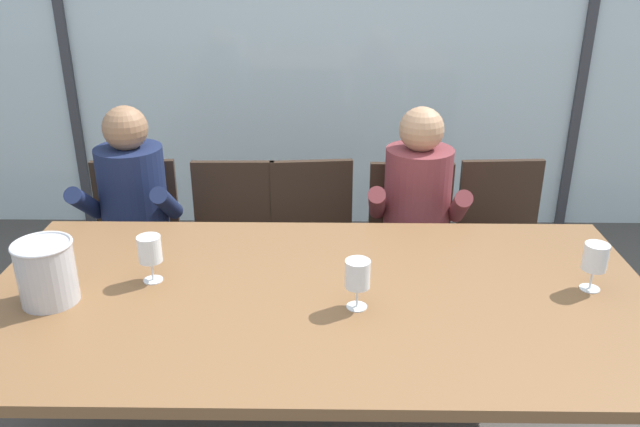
# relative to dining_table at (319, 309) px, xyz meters

# --- Properties ---
(ground) EXTENTS (14.00, 14.00, 0.00)m
(ground) POSITION_rel_dining_table_xyz_m (0.00, 1.00, -0.70)
(ground) COLOR #4C4742
(window_glass_panel) EXTENTS (7.54, 0.03, 2.60)m
(window_glass_panel) POSITION_rel_dining_table_xyz_m (0.00, 2.35, 0.60)
(window_glass_panel) COLOR silver
(window_glass_panel) RESTS_ON ground
(window_mullion_left) EXTENTS (0.06, 0.06, 2.60)m
(window_mullion_left) POSITION_rel_dining_table_xyz_m (-1.70, 2.33, 0.60)
(window_mullion_left) COLOR #38383D
(window_mullion_left) RESTS_ON ground
(window_mullion_right) EXTENTS (0.06, 0.06, 2.60)m
(window_mullion_right) POSITION_rel_dining_table_xyz_m (1.70, 2.33, 0.60)
(window_mullion_right) COLOR #38383D
(window_mullion_right) RESTS_ON ground
(hillside_vineyard) EXTENTS (13.54, 2.40, 2.17)m
(hillside_vineyard) POSITION_rel_dining_table_xyz_m (0.00, 6.11, 0.38)
(hillside_vineyard) COLOR #477A38
(hillside_vineyard) RESTS_ON ground
(dining_table) EXTENTS (2.34, 1.19, 0.77)m
(dining_table) POSITION_rel_dining_table_xyz_m (0.00, 0.00, 0.00)
(dining_table) COLOR brown
(dining_table) RESTS_ON ground
(chair_near_curtain) EXTENTS (0.47, 0.47, 0.87)m
(chair_near_curtain) POSITION_rel_dining_table_xyz_m (-0.95, 1.00, -0.20)
(chair_near_curtain) COLOR #332319
(chair_near_curtain) RESTS_ON ground
(chair_left_of_center) EXTENTS (0.45, 0.45, 0.87)m
(chair_left_of_center) POSITION_rel_dining_table_xyz_m (-0.45, 1.00, -0.20)
(chair_left_of_center) COLOR #332319
(chair_left_of_center) RESTS_ON ground
(chair_center) EXTENTS (0.48, 0.48, 0.87)m
(chair_center) POSITION_rel_dining_table_xyz_m (-0.04, 1.02, -0.20)
(chair_center) COLOR #332319
(chair_center) RESTS_ON ground
(chair_right_of_center) EXTENTS (0.44, 0.44, 0.87)m
(chair_right_of_center) POSITION_rel_dining_table_xyz_m (0.45, 0.99, -0.20)
(chair_right_of_center) COLOR #332319
(chair_right_of_center) RESTS_ON ground
(chair_near_window_right) EXTENTS (0.47, 0.47, 0.87)m
(chair_near_window_right) POSITION_rel_dining_table_xyz_m (0.92, 1.04, -0.20)
(chair_near_window_right) COLOR #332319
(chair_near_window_right) RESTS_ON ground
(person_navy_polo) EXTENTS (0.47, 0.61, 1.19)m
(person_navy_polo) POSITION_rel_dining_table_xyz_m (-0.91, 0.87, -0.02)
(person_navy_polo) COLOR #192347
(person_navy_polo) RESTS_ON ground
(person_maroon_top) EXTENTS (0.49, 0.63, 1.19)m
(person_maroon_top) POSITION_rel_dining_table_xyz_m (0.45, 0.87, -0.02)
(person_maroon_top) COLOR brown
(person_maroon_top) RESTS_ON ground
(ice_bucket_primary) EXTENTS (0.20, 0.20, 0.22)m
(ice_bucket_primary) POSITION_rel_dining_table_xyz_m (-0.91, -0.06, 0.18)
(ice_bucket_primary) COLOR #B7B7BC
(ice_bucket_primary) RESTS_ON dining_table
(wine_glass_by_left_taster) EXTENTS (0.08, 0.08, 0.17)m
(wine_glass_by_left_taster) POSITION_rel_dining_table_xyz_m (0.95, 0.04, 0.18)
(wine_glass_by_left_taster) COLOR silver
(wine_glass_by_left_taster) RESTS_ON dining_table
(wine_glass_near_bucket) EXTENTS (0.08, 0.08, 0.17)m
(wine_glass_near_bucket) POSITION_rel_dining_table_xyz_m (-0.60, 0.08, 0.18)
(wine_glass_near_bucket) COLOR silver
(wine_glass_near_bucket) RESTS_ON dining_table
(wine_glass_center_pour) EXTENTS (0.08, 0.08, 0.17)m
(wine_glass_center_pour) POSITION_rel_dining_table_xyz_m (0.13, -0.09, 0.18)
(wine_glass_center_pour) COLOR silver
(wine_glass_center_pour) RESTS_ON dining_table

